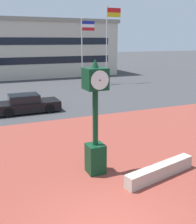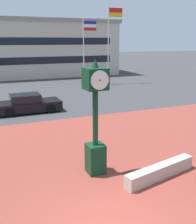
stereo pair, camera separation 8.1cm
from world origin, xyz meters
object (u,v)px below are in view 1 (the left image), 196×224
at_px(flagpole_secondary, 108,37).
at_px(flagpole_primary, 84,45).
at_px(street_clock, 95,120).
at_px(car_street_mid, 27,104).
at_px(civic_building, 4,48).

bearing_deg(flagpole_secondary, flagpole_primary, -180.00).
bearing_deg(street_clock, car_street_mid, 94.82).
relative_size(car_street_mid, flagpole_secondary, 0.51).
height_order(street_clock, flagpole_primary, flagpole_primary).
bearing_deg(car_street_mid, civic_building, 178.39).
distance_m(car_street_mid, civic_building, 22.35).
xyz_separation_m(street_clock, flagpole_secondary, (9.95, 20.03, 3.09)).
xyz_separation_m(flagpole_secondary, civic_building, (-10.49, 12.16, -1.36)).
relative_size(street_clock, civic_building, 0.14).
distance_m(street_clock, car_street_mid, 10.26).
xyz_separation_m(car_street_mid, civic_building, (0.48, 22.10, 3.27)).
bearing_deg(flagpole_secondary, civic_building, 130.77).
xyz_separation_m(flagpole_primary, civic_building, (-7.46, 12.16, -0.50)).
height_order(flagpole_primary, flagpole_secondary, flagpole_secondary).
xyz_separation_m(car_street_mid, flagpole_primary, (7.94, 9.94, 3.77)).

